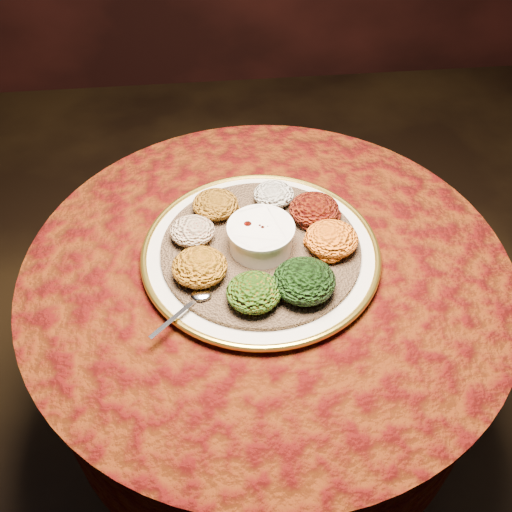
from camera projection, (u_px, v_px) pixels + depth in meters
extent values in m
plane|color=black|center=(263.00, 436.00, 1.65)|extent=(4.00, 4.00, 0.00)
cylinder|color=black|center=(263.00, 432.00, 1.63)|extent=(0.44, 0.44, 0.04)
cylinder|color=black|center=(265.00, 373.00, 1.40)|extent=(0.12, 0.12, 0.68)
cylinder|color=black|center=(267.00, 276.00, 1.14)|extent=(0.80, 0.80, 0.04)
cylinder|color=#401605|center=(266.00, 320.00, 1.24)|extent=(0.93, 0.93, 0.34)
cylinder|color=#401605|center=(267.00, 267.00, 1.12)|extent=(0.96, 0.96, 0.01)
cylinder|color=beige|center=(261.00, 253.00, 1.12)|extent=(0.48, 0.48, 0.02)
torus|color=gold|center=(261.00, 251.00, 1.12)|extent=(0.47, 0.47, 0.01)
cylinder|color=brown|center=(261.00, 249.00, 1.11)|extent=(0.41, 0.41, 0.01)
cylinder|color=silver|center=(261.00, 237.00, 1.09)|extent=(0.12, 0.12, 0.05)
cylinder|color=silver|center=(261.00, 228.00, 1.07)|extent=(0.13, 0.13, 0.01)
cylinder|color=#640705|center=(261.00, 231.00, 1.08)|extent=(0.10, 0.10, 0.01)
ellipsoid|color=silver|center=(201.00, 295.00, 1.02)|extent=(0.04, 0.03, 0.01)
cube|color=silver|center=(173.00, 319.00, 0.98)|extent=(0.08, 0.08, 0.00)
ellipsoid|color=beige|center=(274.00, 194.00, 1.18)|extent=(0.08, 0.08, 0.04)
ellipsoid|color=black|center=(314.00, 209.00, 1.15)|extent=(0.10, 0.10, 0.05)
ellipsoid|color=#AD6E0E|center=(331.00, 239.00, 1.09)|extent=(0.10, 0.10, 0.05)
ellipsoid|color=black|center=(304.00, 281.00, 1.01)|extent=(0.11, 0.11, 0.05)
ellipsoid|color=#A8490A|center=(254.00, 292.00, 1.00)|extent=(0.10, 0.09, 0.05)
ellipsoid|color=#B0620F|center=(200.00, 267.00, 1.04)|extent=(0.10, 0.10, 0.05)
ellipsoid|color=maroon|center=(192.00, 231.00, 1.11)|extent=(0.09, 0.08, 0.04)
ellipsoid|color=#855010|center=(215.00, 204.00, 1.16)|extent=(0.09, 0.09, 0.05)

